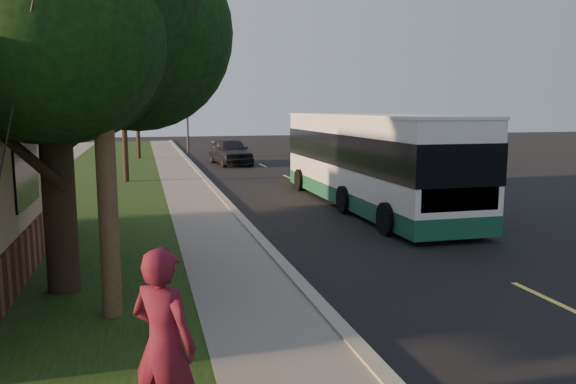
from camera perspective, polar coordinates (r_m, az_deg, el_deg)
The scene contains 14 objects.
ground at distance 8.99m, azimuth 4.45°, elevation -13.07°, with size 120.00×120.00×0.00m, color black.
road at distance 19.41m, azimuth 6.04°, elevation -1.33°, with size 8.00×80.00×0.01m, color black.
curb at distance 18.39m, azimuth -5.72°, elevation -1.69°, with size 0.25×80.00×0.12m, color gray.
sidewalk at distance 18.28m, azimuth -8.82°, elevation -1.88°, with size 2.00×80.00×0.08m, color slate.
grass_verge at distance 18.28m, azimuth -19.80°, elevation -2.31°, with size 5.00×80.00×0.07m, color black.
fire_hydrant at distance 8.40m, azimuth -12.90°, elevation -11.68°, with size 0.32×0.32×0.74m.
utility_pole at distance 9.01m, azimuth -18.71°, elevation 16.56°, with size 2.86×3.21×9.07m.
bare_tree_near at distance 25.93m, azimuth -16.26°, elevation 5.62°, with size 1.38×1.21×4.31m.
bare_tree_far at distance 37.92m, azimuth -15.00°, elevation 6.25°, with size 1.38×1.21×4.03m.
traffic_signal at distance 42.02m, azimuth -10.21°, elevation 8.17°, with size 0.18×0.22×5.50m.
transit_bus at distance 18.99m, azimuth 8.18°, elevation 3.44°, with size 2.64×11.47×3.10m.
skateboarder at distance 5.73m, azimuth -12.51°, elevation -14.91°, with size 0.71×0.46×1.94m, color #51101F.
skateboard_main at distance 9.41m, azimuth -12.40°, elevation -11.40°, with size 0.29×0.88×0.08m.
distant_car at distance 33.42m, azimuth -5.87°, elevation 4.14°, with size 1.86×4.62×1.57m, color black.
Camera 1 is at (-2.75, -7.90, 3.30)m, focal length 35.00 mm.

